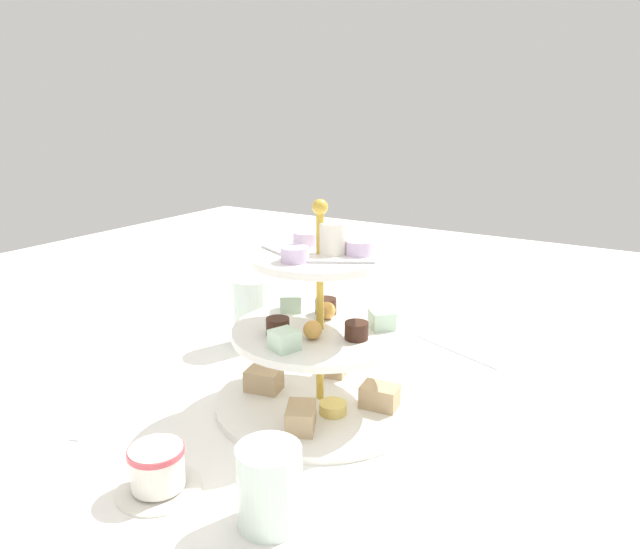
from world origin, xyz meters
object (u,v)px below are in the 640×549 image
object	(u,v)px
butter_knife_left	(457,350)
water_glass_tall_right	(253,312)
tiered_serving_stand	(320,347)
water_glass_short_left	(269,486)
teacup_with_saucer	(158,470)
butter_knife_right	(107,406)

from	to	relation	value
butter_knife_left	water_glass_tall_right	bearing A→B (deg)	47.69
tiered_serving_stand	butter_knife_left	size ratio (longest dim) A/B	1.66
water_glass_short_left	teacup_with_saucer	world-z (taller)	water_glass_short_left
tiered_serving_stand	teacup_with_saucer	bearing A→B (deg)	-101.21
butter_knife_left	butter_knife_right	xyz separation A→B (m)	(-0.34, -0.43, 0.00)
tiered_serving_stand	butter_knife_left	bearing A→B (deg)	69.98
water_glass_tall_right	teacup_with_saucer	world-z (taller)	water_glass_tall_right
butter_knife_right	water_glass_short_left	bearing A→B (deg)	54.01
water_glass_short_left	butter_knife_right	world-z (taller)	water_glass_short_left
tiered_serving_stand	teacup_with_saucer	xyz separation A→B (m)	(-0.05, -0.25, -0.06)
teacup_with_saucer	butter_knife_left	size ratio (longest dim) A/B	0.53
tiered_serving_stand	butter_knife_right	bearing A→B (deg)	-146.98
water_glass_short_left	butter_knife_left	xyz separation A→B (m)	(0.02, 0.50, -0.04)
water_glass_tall_right	butter_knife_right	bearing A→B (deg)	-97.18
water_glass_short_left	teacup_with_saucer	size ratio (longest dim) A/B	0.92
water_glass_short_left	butter_knife_left	world-z (taller)	water_glass_short_left
water_glass_tall_right	butter_knife_left	size ratio (longest dim) A/B	0.69
tiered_serving_stand	teacup_with_saucer	size ratio (longest dim) A/B	3.14
tiered_serving_stand	butter_knife_right	xyz separation A→B (m)	(-0.24, -0.16, -0.08)
tiered_serving_stand	butter_knife_right	distance (m)	0.30
butter_knife_left	water_glass_short_left	bearing A→B (deg)	109.26
teacup_with_saucer	butter_knife_left	world-z (taller)	teacup_with_saucer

